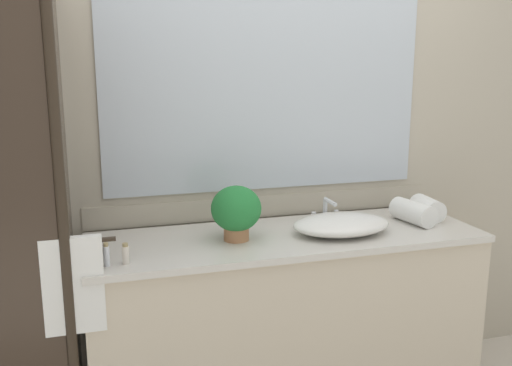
# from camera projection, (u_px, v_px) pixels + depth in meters

# --- Properties ---
(wall_back_with_mirror) EXTENTS (4.40, 0.06, 2.60)m
(wall_back_with_mirror) POSITION_uv_depth(u_px,v_px,m) (265.00, 136.00, 2.78)
(wall_back_with_mirror) COLOR #B2A893
(wall_back_with_mirror) RESTS_ON ground_plane
(vanity_cabinet) EXTENTS (1.80, 0.58, 0.90)m
(vanity_cabinet) POSITION_uv_depth(u_px,v_px,m) (286.00, 324.00, 2.65)
(vanity_cabinet) COLOR beige
(vanity_cabinet) RESTS_ON ground_plane
(sink_basin) EXTENTS (0.46, 0.31, 0.09)m
(sink_basin) POSITION_uv_depth(u_px,v_px,m) (341.00, 224.00, 2.55)
(sink_basin) COLOR white
(sink_basin) RESTS_ON vanity_cabinet
(faucet) EXTENTS (0.17, 0.14, 0.13)m
(faucet) POSITION_uv_depth(u_px,v_px,m) (326.00, 215.00, 2.72)
(faucet) COLOR silver
(faucet) RESTS_ON vanity_cabinet
(potted_plant) EXTENTS (0.22, 0.22, 0.24)m
(potted_plant) POSITION_uv_depth(u_px,v_px,m) (236.00, 210.00, 2.44)
(potted_plant) COLOR #B77A51
(potted_plant) RESTS_ON vanity_cabinet
(amenity_bottle_shampoo) EXTENTS (0.02, 0.02, 0.09)m
(amenity_bottle_shampoo) POSITION_uv_depth(u_px,v_px,m) (106.00, 255.00, 2.14)
(amenity_bottle_shampoo) COLOR silver
(amenity_bottle_shampoo) RESTS_ON vanity_cabinet
(amenity_bottle_conditioner) EXTENTS (0.03, 0.03, 0.08)m
(amenity_bottle_conditioner) POSITION_uv_depth(u_px,v_px,m) (126.00, 254.00, 2.17)
(amenity_bottle_conditioner) COLOR silver
(amenity_bottle_conditioner) RESTS_ON vanity_cabinet
(rolled_towel_near_edge) EXTENTS (0.12, 0.19, 0.11)m
(rolled_towel_near_edge) POSITION_uv_depth(u_px,v_px,m) (427.00, 208.00, 2.79)
(rolled_towel_near_edge) COLOR white
(rolled_towel_near_edge) RESTS_ON vanity_cabinet
(rolled_towel_middle) EXTENTS (0.15, 0.25, 0.11)m
(rolled_towel_middle) POSITION_uv_depth(u_px,v_px,m) (413.00, 212.00, 2.72)
(rolled_towel_middle) COLOR white
(rolled_towel_middle) RESTS_ON vanity_cabinet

